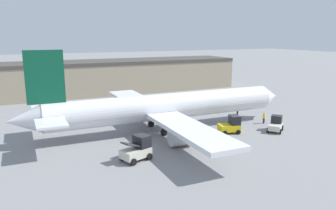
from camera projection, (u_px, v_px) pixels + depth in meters
name	position (u px, v px, depth m)	size (l,w,h in m)	color
ground_plane	(168.00, 130.00, 45.19)	(400.00, 400.00, 0.00)	gray
terminal_building	(69.00, 79.00, 70.14)	(76.73, 11.45, 7.19)	gray
airplane	(161.00, 107.00, 44.10)	(38.95, 34.03, 11.18)	white
ground_crew_worker	(264.00, 117.00, 48.21)	(0.37, 0.37, 1.69)	#1E2338
baggage_tug	(276.00, 124.00, 44.38)	(3.17, 3.04, 2.05)	beige
belt_loader_truck	(138.00, 149.00, 34.15)	(3.48, 2.93, 2.53)	beige
pushback_tug	(231.00, 125.00, 43.58)	(3.00, 2.63, 2.34)	yellow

